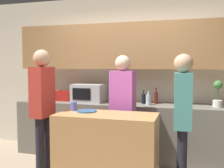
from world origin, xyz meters
TOP-DOWN VIEW (x-y plane):
  - back_wall at (0.00, 1.66)m, footprint 6.40×0.40m
  - back_counter at (0.00, 1.39)m, footprint 3.60×0.62m
  - kitchen_island at (0.05, 0.28)m, footprint 1.23×0.57m
  - microwave at (-0.61, 1.39)m, footprint 0.52×0.39m
  - toaster at (-1.07, 1.39)m, footprint 0.26×0.16m
  - potted_plant at (1.44, 1.39)m, footprint 0.14×0.14m
  - bottle_0 at (0.32, 1.43)m, footprint 0.06×0.06m
  - bottle_1 at (0.42, 1.32)m, footprint 0.08×0.08m
  - bottle_2 at (0.52, 1.48)m, footprint 0.06×0.06m
  - plate_on_island at (-0.24, 0.37)m, footprint 0.26×0.26m
  - cup_0 at (-0.43, 0.40)m, footprint 0.09×0.09m
  - person_left at (0.95, 0.32)m, footprint 0.22×0.35m
  - person_center at (-0.84, 0.31)m, footprint 0.23×0.35m
  - person_right at (0.13, 0.82)m, footprint 0.36×0.23m

SIDE VIEW (x-z plane):
  - back_counter at x=0.00m, z-range 0.00..0.89m
  - kitchen_island at x=0.05m, z-range 0.00..0.92m
  - plate_on_island at x=-0.24m, z-range 0.92..0.93m
  - cup_0 at x=-0.43m, z-range 0.92..1.03m
  - person_left at x=0.95m, z-range 0.15..1.79m
  - bottle_1 at x=0.42m, z-range 0.87..1.09m
  - bottle_0 at x=0.32m, z-range 0.87..1.09m
  - person_right at x=0.13m, z-range 0.16..1.81m
  - toaster at x=-1.07m, z-range 0.89..1.08m
  - bottle_2 at x=0.52m, z-range 0.86..1.12m
  - person_center at x=-0.84m, z-range 0.17..1.88m
  - microwave at x=-0.61m, z-range 0.89..1.19m
  - potted_plant at x=1.44m, z-range 0.89..1.29m
  - back_wall at x=0.00m, z-range 0.19..2.89m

